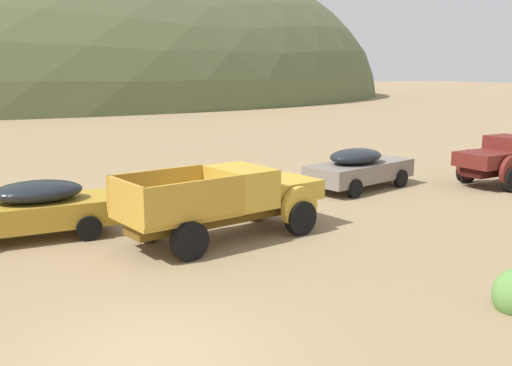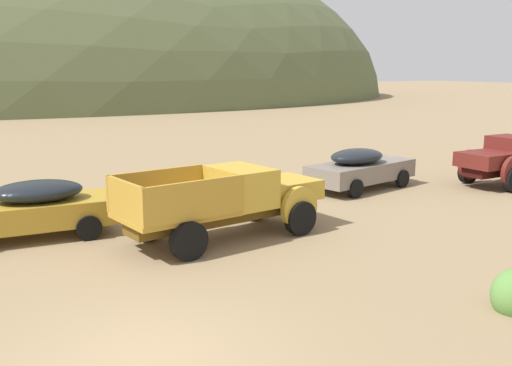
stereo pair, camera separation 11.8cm
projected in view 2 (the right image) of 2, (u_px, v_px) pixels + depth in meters
ground_plane at (146, 359)px, 9.27m from camera, size 300.00×300.00×0.00m
hill_far_right at (41, 100)px, 84.45m from camera, size 110.01×68.88×49.49m
car_mustard at (23, 209)px, 15.66m from camera, size 4.84×2.07×1.57m
truck_faded_yellow at (236, 200)px, 15.92m from camera, size 6.09×3.11×1.91m
car_primer_gray at (363, 167)px, 22.26m from camera, size 5.13×2.92×1.57m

